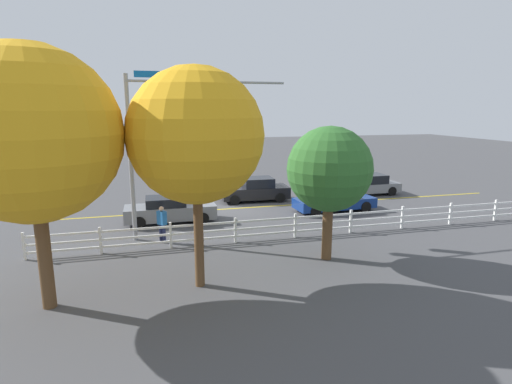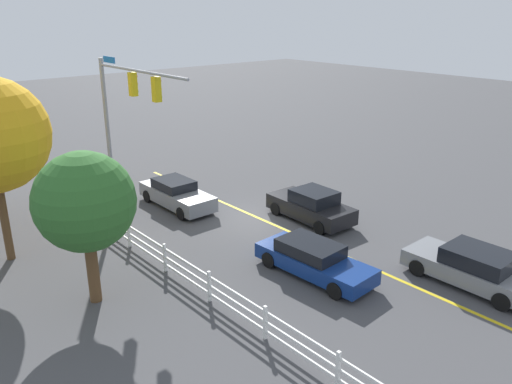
{
  "view_description": "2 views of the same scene",
  "coord_description": "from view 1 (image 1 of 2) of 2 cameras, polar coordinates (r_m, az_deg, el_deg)",
  "views": [
    {
      "loc": [
        4.93,
        23.57,
        5.99
      ],
      "look_at": [
        -0.76,
        1.99,
        1.38
      ],
      "focal_mm": 28.42,
      "sensor_mm": 36.0,
      "label": 1
    },
    {
      "loc": [
        -17.34,
        15.29,
        9.61
      ],
      "look_at": [
        -0.8,
        0.95,
        1.81
      ],
      "focal_mm": 36.22,
      "sensor_mm": 36.0,
      "label": 2
    }
  ],
  "objects": [
    {
      "name": "car_3",
      "position": [
        24.43,
        10.86,
        -1.21
      ],
      "size": [
        4.87,
        2.01,
        1.29
      ],
      "rotation": [
        0.0,
        0.0,
        3.19
      ],
      "color": "navy",
      "rests_on": "ground_plane"
    },
    {
      "name": "ground_plane",
      "position": [
        24.81,
        -2.88,
        -2.32
      ],
      "size": [
        120.0,
        120.0,
        0.0
      ],
      "primitive_type": "plane",
      "color": "#444447"
    },
    {
      "name": "white_rail_fence",
      "position": [
        19.8,
        9.47,
        -4.3
      ],
      "size": [
        26.1,
        0.1,
        1.15
      ],
      "color": "white",
      "rests_on": "ground_plane"
    },
    {
      "name": "tree_2",
      "position": [
        13.16,
        -29.1,
        7.06
      ],
      "size": [
        5.09,
        5.09,
        7.83
      ],
      "color": "brown",
      "rests_on": "ground_plane"
    },
    {
      "name": "signal_assembly",
      "position": [
        18.89,
        -11.64,
        9.39
      ],
      "size": [
        7.25,
        0.38,
        7.6
      ],
      "color": "gray",
      "rests_on": "ground_plane"
    },
    {
      "name": "lane_center_stripe",
      "position": [
        25.91,
        5.81,
        -1.76
      ],
      "size": [
        28.0,
        0.16,
        0.01
      ],
      "primitive_type": "cube",
      "color": "gold",
      "rests_on": "ground_plane"
    },
    {
      "name": "car_0",
      "position": [
        29.75,
        15.2,
        0.99
      ],
      "size": [
        4.74,
        2.04,
        1.43
      ],
      "rotation": [
        0.0,
        0.0,
        6.29
      ],
      "color": "slate",
      "rests_on": "ground_plane"
    },
    {
      "name": "pedestrian",
      "position": [
        18.84,
        -13.09,
        -4.24
      ],
      "size": [
        0.45,
        0.47,
        1.69
      ],
      "rotation": [
        0.0,
        0.0,
        0.68
      ],
      "color": "#191E3F",
      "rests_on": "ground_plane"
    },
    {
      "name": "car_1",
      "position": [
        22.1,
        -12.05,
        -2.5
      ],
      "size": [
        4.75,
        1.81,
        1.4
      ],
      "rotation": [
        0.0,
        0.0,
        3.14
      ],
      "color": "slate",
      "rests_on": "ground_plane"
    },
    {
      "name": "car_2",
      "position": [
        26.69,
        -0.07,
        0.29
      ],
      "size": [
        4.47,
        2.06,
        1.55
      ],
      "rotation": [
        0.0,
        0.0,
        6.25
      ],
      "color": "black",
      "rests_on": "ground_plane"
    },
    {
      "name": "tree_0",
      "position": [
        13.22,
        -8.48,
        7.81
      ],
      "size": [
        4.42,
        4.42,
        7.36
      ],
      "color": "brown",
      "rests_on": "ground_plane"
    },
    {
      "name": "tree_1",
      "position": [
        16.03,
        10.3,
        3.11
      ],
      "size": [
        3.34,
        3.34,
        5.36
      ],
      "color": "brown",
      "rests_on": "ground_plane"
    }
  ]
}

